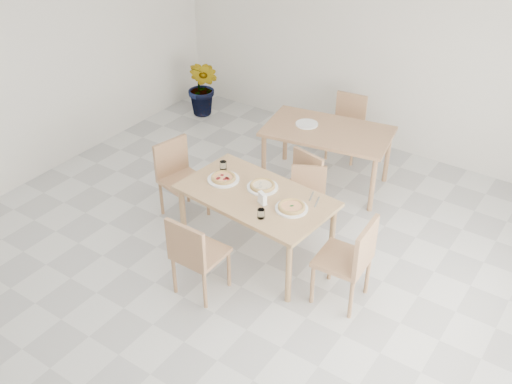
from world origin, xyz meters
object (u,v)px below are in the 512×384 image
Objects in this scene: chair_north at (300,185)px; tumbler_a at (223,166)px; plate_pepperoni at (223,179)px; potted_plant at (203,88)px; plate_margherita at (292,208)px; second_table at (328,136)px; plate_mushroom at (262,187)px; main_table at (256,201)px; plate_empty at (307,124)px; napkin_holder at (262,199)px; chair_east at (352,257)px; chair_south at (195,252)px; pizza_pepperoni at (223,177)px; pizza_margherita at (292,206)px; tumbler_b at (261,214)px; pizza_mushroom at (262,185)px; chair_back_s at (308,186)px; chair_back_n at (347,121)px; chair_west at (178,173)px.

tumbler_a is at bearing -125.83° from chair_north.
potted_plant reaches higher than plate_pepperoni.
second_table is at bearing 107.09° from plate_margherita.
chair_north is 2.66× the size of plate_mushroom.
plate_empty is at bearing 107.60° from main_table.
chair_east is at bearing 26.41° from napkin_holder.
chair_south is 0.99× the size of potted_plant.
plate_pepperoni is 0.20× the size of second_table.
chair_south is 3.97m from potted_plant.
pizza_pepperoni is (-0.31, 0.87, 0.27)m from chair_south.
main_table is 0.44m from plate_pepperoni.
potted_plant is (-1.98, 2.11, -0.35)m from tumbler_a.
potted_plant is (-2.11, 2.28, -0.33)m from pizza_pepperoni.
chair_south reaches higher than pizza_pepperoni.
chair_north reaches higher than tumbler_a.
pizza_margherita is (0.44, -0.15, 0.02)m from plate_mushroom.
tumbler_b is 0.10× the size of potted_plant.
tumbler_a reaches higher than pizza_margherita.
pizza_mushroom is 1.52m from plate_empty.
chair_south is 0.72m from tumbler_b.
chair_back_s is (0.56, 0.81, -0.31)m from plate_pepperoni.
chair_south is at bearing -96.29° from chair_back_n.
pizza_mushroom is at bearing -78.02° from chair_west.
chair_west is at bearing 174.20° from pizza_margherita.
main_table is 0.17m from pizza_mushroom.
pizza_mushroom is 3.47× the size of tumbler_b.
chair_back_n is at bearing 112.32° from chair_north.
chair_south is 1.02m from pizza_mushroom.
pizza_mushroom reaches higher than main_table.
napkin_holder is at bearing 120.92° from tumbler_b.
potted_plant is at bearing -126.51° from chair_east.
second_table is at bearing 100.14° from tumbler_b.
chair_back_s is (0.13, 0.84, -0.22)m from main_table.
chair_east is 0.93m from tumbler_b.
chair_south is 9.45× the size of tumbler_b.
main_table is 5.04× the size of plate_margherita.
chair_south is 1.70m from chair_back_s.
tumbler_b is at bearing -33.24° from napkin_holder.
tumbler_b is 2.01m from plate_empty.
tumbler_a is (-0.99, 0.22, 0.02)m from pizza_margherita.
plate_pepperoni is at bearing -70.51° from chair_south.
plate_mushroom is 0.55m from tumbler_a.
plate_pepperoni is at bearing -165.97° from plate_mushroom.
napkin_holder is at bearing -72.38° from chair_north.
chair_south is at bearing -84.34° from napkin_holder.
plate_margherita and plate_mushroom have the same top height.
pizza_pepperoni is 0.77m from tumbler_b.
tumbler_b is at bearing -119.68° from plate_margherita.
tumbler_a is (-0.44, 1.04, 0.28)m from chair_south.
chair_north is 0.69m from pizza_mushroom.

